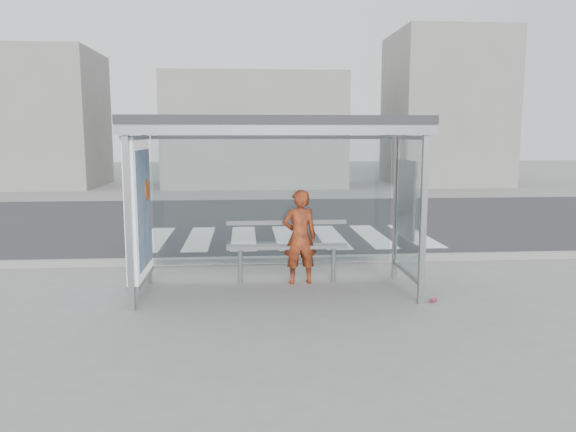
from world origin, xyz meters
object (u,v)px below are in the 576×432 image
object	(u,v)px
bench	(287,247)
bus_shelter	(250,161)
person	(300,237)
soda_can	(433,300)

from	to	relation	value
bench	bus_shelter	bearing A→B (deg)	-138.02
bus_shelter	person	bearing A→B (deg)	30.48
bus_shelter	person	world-z (taller)	bus_shelter
person	soda_can	xyz separation A→B (m)	(1.80, -1.18, -0.72)
person	bus_shelter	bearing A→B (deg)	24.56
bench	soda_can	world-z (taller)	bench
person	soda_can	distance (m)	2.27
person	bench	xyz separation A→B (m)	(-0.20, 0.07, -0.17)
person	bench	world-z (taller)	person
person	bench	distance (m)	0.27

